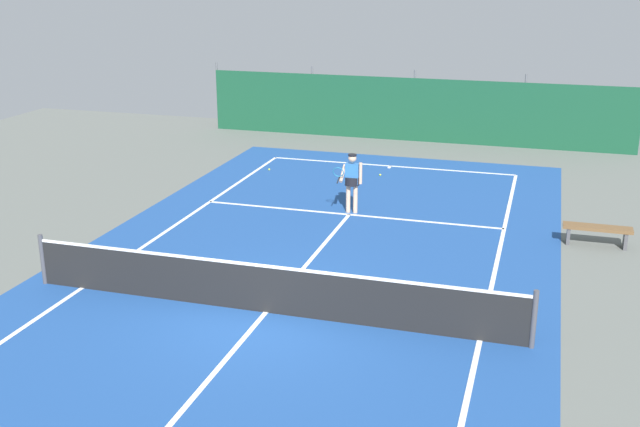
{
  "coord_description": "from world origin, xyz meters",
  "views": [
    {
      "loc": [
        4.93,
        -12.74,
        6.46
      ],
      "look_at": [
        0.0,
        3.64,
        0.9
      ],
      "focal_mm": 43.07,
      "sensor_mm": 36.0,
      "label": 1
    }
  ],
  "objects_px": {
    "tennis_player": "(352,179)",
    "tennis_ball_near_player": "(269,169)",
    "courtside_bench": "(597,231)",
    "tennis_ball_midcourt": "(380,175)",
    "tennis_net": "(266,288)"
  },
  "relations": [
    {
      "from": "courtside_bench",
      "to": "tennis_player",
      "type": "bearing_deg",
      "value": 172.89
    },
    {
      "from": "tennis_ball_near_player",
      "to": "courtside_bench",
      "type": "xyz_separation_m",
      "value": [
        10.03,
        -4.4,
        0.34
      ]
    },
    {
      "from": "tennis_player",
      "to": "courtside_bench",
      "type": "relative_size",
      "value": 1.03
    },
    {
      "from": "tennis_ball_near_player",
      "to": "tennis_ball_midcourt",
      "type": "bearing_deg",
      "value": 5.95
    },
    {
      "from": "tennis_player",
      "to": "tennis_ball_midcourt",
      "type": "xyz_separation_m",
      "value": [
        -0.07,
        4.0,
        -0.93
      ]
    },
    {
      "from": "tennis_net",
      "to": "courtside_bench",
      "type": "bearing_deg",
      "value": 42.67
    },
    {
      "from": "tennis_ball_midcourt",
      "to": "courtside_bench",
      "type": "relative_size",
      "value": 0.04
    },
    {
      "from": "tennis_player",
      "to": "courtside_bench",
      "type": "bearing_deg",
      "value": 171.29
    },
    {
      "from": "tennis_net",
      "to": "courtside_bench",
      "type": "relative_size",
      "value": 6.33
    },
    {
      "from": "tennis_ball_near_player",
      "to": "courtside_bench",
      "type": "bearing_deg",
      "value": -23.69
    },
    {
      "from": "tennis_net",
      "to": "tennis_ball_midcourt",
      "type": "height_order",
      "value": "tennis_net"
    },
    {
      "from": "tennis_net",
      "to": "tennis_ball_midcourt",
      "type": "xyz_separation_m",
      "value": [
        -0.07,
        10.6,
        -0.48
      ]
    },
    {
      "from": "tennis_player",
      "to": "tennis_ball_midcourt",
      "type": "bearing_deg",
      "value": -90.52
    },
    {
      "from": "tennis_ball_midcourt",
      "to": "courtside_bench",
      "type": "height_order",
      "value": "courtside_bench"
    },
    {
      "from": "tennis_player",
      "to": "tennis_ball_near_player",
      "type": "xyz_separation_m",
      "value": [
        -3.73,
        3.62,
        -0.93
      ]
    }
  ]
}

